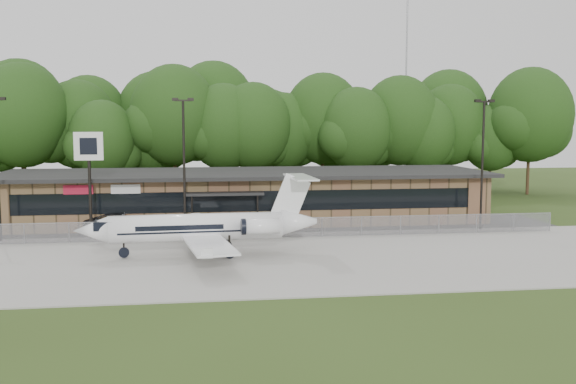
{
  "coord_description": "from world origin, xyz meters",
  "views": [
    {
      "loc": [
        -3.81,
        -30.9,
        8.53
      ],
      "look_at": [
        2.06,
        12.0,
        3.76
      ],
      "focal_mm": 40.0,
      "sensor_mm": 36.0,
      "label": 1
    }
  ],
  "objects": [
    {
      "name": "light_pole_right",
      "position": [
        18.0,
        16.5,
        5.98
      ],
      "size": [
        1.55,
        0.3,
        10.23
      ],
      "color": "black",
      "rests_on": "ground"
    },
    {
      "name": "light_pole_mid",
      "position": [
        -5.0,
        16.5,
        5.98
      ],
      "size": [
        1.55,
        0.3,
        10.23
      ],
      "color": "black",
      "rests_on": "ground"
    },
    {
      "name": "radio_mast",
      "position": [
        22.0,
        48.0,
        12.5
      ],
      "size": [
        0.2,
        0.2,
        25.0
      ],
      "primitive_type": "cylinder",
      "color": "gray",
      "rests_on": "ground"
    },
    {
      "name": "terminal",
      "position": [
        -0.0,
        23.94,
        2.18
      ],
      "size": [
        41.0,
        11.65,
        4.3
      ],
      "color": "brown",
      "rests_on": "ground"
    },
    {
      "name": "business_jet",
      "position": [
        -3.54,
        9.42,
        1.84
      ],
      "size": [
        15.31,
        13.62,
        5.16
      ],
      "rotation": [
        0.0,
        0.0,
        0.05
      ],
      "color": "white",
      "rests_on": "ground"
    },
    {
      "name": "parking_lot",
      "position": [
        0.0,
        19.5,
        0.03
      ],
      "size": [
        50.0,
        9.0,
        0.06
      ],
      "primitive_type": "cube",
      "color": "#383835",
      "rests_on": "ground"
    },
    {
      "name": "suv",
      "position": [
        -9.73,
        18.94,
        0.8
      ],
      "size": [
        6.14,
        3.71,
        1.59
      ],
      "primitive_type": "imported",
      "rotation": [
        0.0,
        0.0,
        1.38
      ],
      "color": "#313234",
      "rests_on": "ground"
    },
    {
      "name": "pole_sign",
      "position": [
        -11.78,
        16.8,
        5.95
      ],
      "size": [
        2.05,
        0.34,
        7.78
      ],
      "rotation": [
        0.0,
        0.0,
        0.05
      ],
      "color": "black",
      "rests_on": "ground"
    },
    {
      "name": "apron",
      "position": [
        0.0,
        8.0,
        0.04
      ],
      "size": [
        64.0,
        18.0,
        0.08
      ],
      "primitive_type": "cube",
      "color": "#9E9B93",
      "rests_on": "ground"
    },
    {
      "name": "treeline",
      "position": [
        0.0,
        42.0,
        7.5
      ],
      "size": [
        72.0,
        12.0,
        15.0
      ],
      "primitive_type": null,
      "color": "#193210",
      "rests_on": "ground"
    },
    {
      "name": "fence",
      "position": [
        0.0,
        15.0,
        0.78
      ],
      "size": [
        46.0,
        0.04,
        1.52
      ],
      "color": "gray",
      "rests_on": "ground"
    },
    {
      "name": "ground",
      "position": [
        0.0,
        0.0,
        0.0
      ],
      "size": [
        160.0,
        160.0,
        0.0
      ],
      "primitive_type": "plane",
      "color": "#304318",
      "rests_on": "ground"
    }
  ]
}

